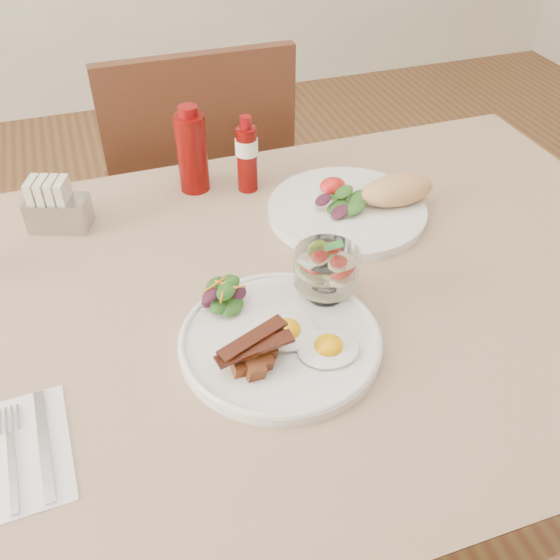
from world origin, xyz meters
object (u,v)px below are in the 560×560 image
at_px(main_plate, 280,342).
at_px(hot_sauce_bottle, 247,155).
at_px(second_plate, 359,204).
at_px(fruit_cup, 327,268).
at_px(ketchup_bottle, 192,152).
at_px(table, 284,334).
at_px(sugar_caddy, 56,208).
at_px(chair_far, 198,198).

distance_m(main_plate, hot_sauce_bottle, 0.42).
distance_m(second_plate, hot_sauce_bottle, 0.22).
height_order(fruit_cup, hot_sauce_bottle, hot_sauce_bottle).
xyz_separation_m(main_plate, ketchup_bottle, (-0.02, 0.45, 0.07)).
relative_size(table, sugar_caddy, 11.58).
xyz_separation_m(ketchup_bottle, hot_sauce_bottle, (0.09, -0.03, -0.01)).
bearing_deg(main_plate, hot_sauce_bottle, 79.57).
bearing_deg(second_plate, hot_sauce_bottle, 138.69).
distance_m(second_plate, ketchup_bottle, 0.32).
bearing_deg(chair_far, sugar_caddy, -129.99).
height_order(second_plate, sugar_caddy, sugar_caddy).
relative_size(second_plate, hot_sauce_bottle, 2.08).
bearing_deg(hot_sauce_bottle, ketchup_bottle, 160.18).
bearing_deg(second_plate, sugar_caddy, 165.85).
xyz_separation_m(fruit_cup, sugar_caddy, (-0.36, 0.34, -0.03)).
bearing_deg(main_plate, ketchup_bottle, 92.34).
relative_size(main_plate, ketchup_bottle, 1.70).
relative_size(fruit_cup, hot_sauce_bottle, 0.64).
relative_size(chair_far, hot_sauce_bottle, 6.34).
distance_m(fruit_cup, ketchup_bottle, 0.40).
relative_size(hot_sauce_bottle, sugar_caddy, 1.28).
xyz_separation_m(chair_far, fruit_cup, (0.05, -0.71, 0.30)).
xyz_separation_m(hot_sauce_bottle, sugar_caddy, (-0.34, -0.02, -0.03)).
xyz_separation_m(table, second_plate, (0.20, 0.16, 0.11)).
height_order(chair_far, sugar_caddy, chair_far).
distance_m(hot_sauce_bottle, sugar_caddy, 0.35).
height_order(main_plate, hot_sauce_bottle, hot_sauce_bottle).
xyz_separation_m(table, main_plate, (-0.04, -0.10, 0.10)).
height_order(main_plate, ketchup_bottle, ketchup_bottle).
distance_m(chair_far, sugar_caddy, 0.55).
distance_m(table, second_plate, 0.28).
distance_m(table, chair_far, 0.68).
relative_size(ketchup_bottle, hot_sauce_bottle, 1.12).
relative_size(fruit_cup, second_plate, 0.31).
height_order(second_plate, ketchup_bottle, ketchup_bottle).
distance_m(chair_far, second_plate, 0.59).
height_order(chair_far, main_plate, chair_far).
distance_m(main_plate, fruit_cup, 0.12).
bearing_deg(table, fruit_cup, -41.88).
bearing_deg(fruit_cup, table, 138.12).
bearing_deg(table, second_plate, 39.81).
xyz_separation_m(chair_far, main_plate, (-0.04, -0.77, 0.24)).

